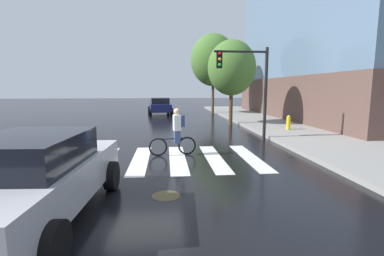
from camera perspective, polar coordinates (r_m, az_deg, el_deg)
ground_plane at (r=9.48m, az=-9.51°, el=-6.50°), size 120.00×120.00×0.00m
crosswalk_stripes at (r=9.46m, az=-6.81°, el=-6.44°), size 6.83×3.81×0.01m
manhole_cover at (r=6.39m, az=-5.36°, el=-13.73°), size 0.64×0.64×0.01m
sedan_near at (r=5.75m, az=-29.77°, el=-8.72°), size 2.40×4.71×1.59m
sedan_mid at (r=25.78m, az=-6.68°, el=4.59°), size 2.40×4.59×1.54m
cyclist at (r=9.83m, az=-3.32°, el=-0.85°), size 1.70×0.39×1.69m
traffic_light_near at (r=12.83m, az=11.55°, el=10.15°), size 2.47×0.28×4.20m
fire_hydrant at (r=16.06m, az=19.32°, el=1.09°), size 0.33×0.22×0.78m
street_tree_near at (r=18.22m, az=8.20°, el=12.19°), size 3.07×3.07×5.46m
street_tree_mid at (r=26.10m, az=4.41°, el=13.81°), size 4.12×4.12×7.33m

